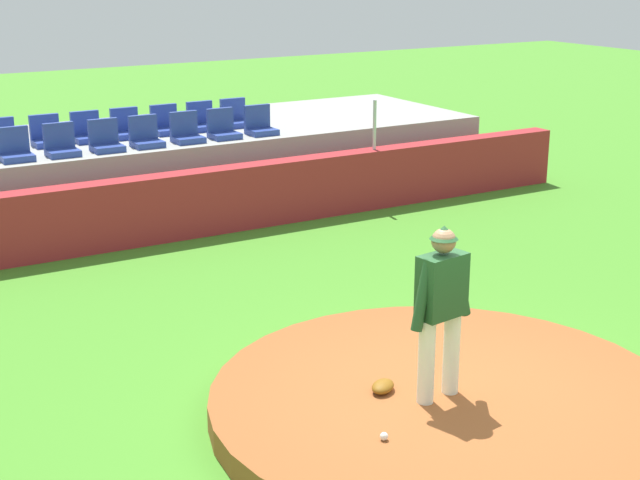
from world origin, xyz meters
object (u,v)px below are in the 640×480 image
at_px(stadium_chair_3, 146,137).
at_px(stadium_chair_7, 1,140).
at_px(fielding_glove, 383,386).
at_px(stadium_chair_6, 260,125).
at_px(stadium_chair_9, 87,132).
at_px(stadium_chair_10, 127,128).
at_px(stadium_chair_2, 106,141).
at_px(stadium_chair_12, 202,121).
at_px(baseball, 384,436).
at_px(stadium_chair_5, 223,129).
at_px(pitcher, 441,300).
at_px(stadium_chair_4, 186,133).
at_px(stadium_chair_11, 166,125).
at_px(stadium_chair_1, 61,145).
at_px(stadium_chair_0, 15,150).
at_px(stadium_chair_8, 47,136).
at_px(stadium_chair_13, 235,118).

xyz_separation_m(stadium_chair_3, stadium_chair_7, (-2.10, 0.94, 0.00)).
bearing_deg(fielding_glove, stadium_chair_3, 51.01).
bearing_deg(fielding_glove, stadium_chair_6, 36.12).
distance_m(stadium_chair_9, stadium_chair_10, 0.69).
relative_size(stadium_chair_2, stadium_chair_9, 1.00).
bearing_deg(stadium_chair_12, stadium_chair_3, 33.10).
bearing_deg(baseball, stadium_chair_5, 74.00).
bearing_deg(stadium_chair_2, stadium_chair_5, -179.21).
relative_size(pitcher, stadium_chair_4, 3.41).
distance_m(baseball, stadium_chair_4, 8.79).
bearing_deg(stadium_chair_9, stadium_chair_10, -178.88).
bearing_deg(stadium_chair_6, stadium_chair_11, -32.22).
bearing_deg(stadium_chair_3, fielding_glove, 86.08).
xyz_separation_m(stadium_chair_1, stadium_chair_5, (2.79, 0.03, 0.00)).
height_order(stadium_chair_0, stadium_chair_2, same).
distance_m(pitcher, stadium_chair_4, 8.15).
bearing_deg(stadium_chair_8, stadium_chair_2, 127.73).
height_order(stadium_chair_2, stadium_chair_5, same).
bearing_deg(stadium_chair_0, stadium_chair_10, -156.47).
xyz_separation_m(stadium_chair_2, stadium_chair_3, (0.68, 0.01, 0.00)).
relative_size(stadium_chair_8, stadium_chair_10, 1.00).
bearing_deg(stadium_chair_10, pitcher, 89.14).
height_order(stadium_chair_4, stadium_chair_13, same).
relative_size(fielding_glove, stadium_chair_11, 0.60).
height_order(stadium_chair_7, stadium_chair_11, same).
distance_m(stadium_chair_4, stadium_chair_11, 0.89).
bearing_deg(stadium_chair_12, stadium_chair_1, 18.31).
distance_m(pitcher, stadium_chair_2, 8.10).
distance_m(stadium_chair_3, stadium_chair_10, 0.91).
distance_m(stadium_chair_8, stadium_chair_13, 3.46).
xyz_separation_m(stadium_chair_0, stadium_chair_13, (4.18, 0.94, 0.00)).
bearing_deg(stadium_chair_7, stadium_chair_2, 146.30).
height_order(stadium_chair_4, stadium_chair_7, same).
bearing_deg(stadium_chair_12, stadium_chair_2, 23.96).
bearing_deg(stadium_chair_8, stadium_chair_1, 89.07).
xyz_separation_m(stadium_chair_2, stadium_chair_12, (2.08, 0.93, 0.00)).
bearing_deg(stadium_chair_9, stadium_chair_5, 157.33).
bearing_deg(stadium_chair_3, stadium_chair_12, -146.90).
bearing_deg(stadium_chair_5, fielding_glove, 76.04).
xyz_separation_m(fielding_glove, stadium_chair_0, (-1.57, 7.73, 1.13)).
bearing_deg(stadium_chair_8, stadium_chair_13, -179.29).
xyz_separation_m(baseball, stadium_chair_11, (1.77, 9.42, 1.14)).
distance_m(stadium_chair_5, stadium_chair_8, 2.91).
xyz_separation_m(stadium_chair_1, stadium_chair_2, (0.72, 0.00, 0.00)).
xyz_separation_m(stadium_chair_4, stadium_chair_12, (0.68, 0.90, 0.00)).
height_order(stadium_chair_2, stadium_chair_4, same).
bearing_deg(stadium_chair_8, pitcher, 97.85).
height_order(fielding_glove, stadium_chair_11, stadium_chair_11).
bearing_deg(baseball, stadium_chair_3, 82.95).
height_order(stadium_chair_6, stadium_chair_12, same).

